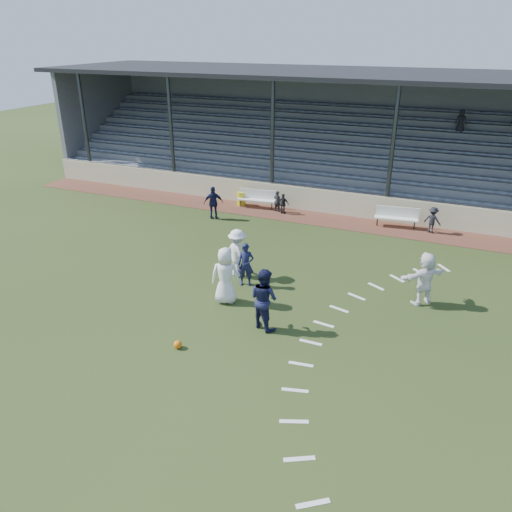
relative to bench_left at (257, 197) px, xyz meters
The scene contains 18 objects.
ground 11.48m from the bench_left, 72.06° to the right, with size 90.00×90.00×0.00m, color #2A3A17.
cinder_track 3.60m from the bench_left, ahead, with size 34.00×2.00×0.02m, color #572E22.
retaining_wall 3.59m from the bench_left, 10.33° to the left, with size 34.00×0.18×1.20m, color beige.
bench_left is the anchor object (origin of this frame).
bench_right 7.18m from the bench_left, ahead, with size 2.03×0.70×0.95m.
trash_bin 0.94m from the bench_left, behind, with size 0.44×0.44×0.71m, color gold.
football 13.04m from the bench_left, 77.25° to the right, with size 0.24×0.24×0.24m, color orange.
player_white_lead 10.12m from the bench_left, 73.04° to the right, with size 0.97×0.63×1.99m, color white.
player_navy_lead 8.81m from the bench_left, 69.64° to the right, with size 0.59×0.39×1.63m, color #16193D.
player_navy_mid 11.65m from the bench_left, 65.95° to the right, with size 0.97×0.76×1.99m, color #16193D.
player_white_wing 8.10m from the bench_left, 72.16° to the right, with size 1.21×0.69×1.87m, color white.
player_navy_wing 2.72m from the bench_left, 119.10° to the right, with size 0.96×0.40×1.63m, color #16193D.
player_white_back 11.60m from the bench_left, 37.92° to the right, with size 1.74×0.55×1.87m, color white.
sub_left_near 1.23m from the bench_left, ahead, with size 0.40×0.26×1.09m, color black.
sub_left_far 1.65m from the bench_left, 13.54° to the right, with size 0.61×0.25×1.03m, color black.
sub_right 8.80m from the bench_left, ahead, with size 0.79×0.45×1.22m, color black.
grandstand 6.62m from the bench_left, 56.57° to the left, with size 34.60×9.00×6.61m.
penalty_arc 13.34m from the bench_left, 54.95° to the right, with size 3.89×14.63×0.01m.
Camera 1 is at (6.26, -12.16, 8.48)m, focal length 35.00 mm.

